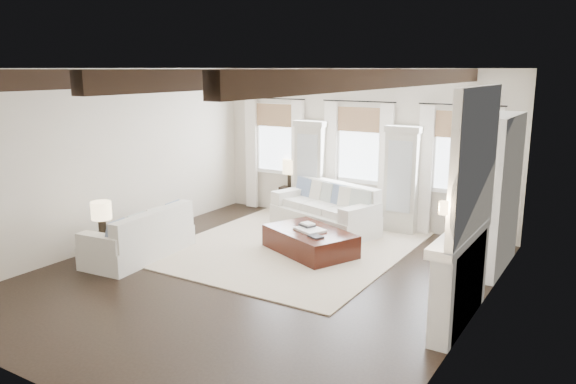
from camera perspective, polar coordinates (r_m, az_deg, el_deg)
The scene contains 16 objects.
ground at distance 8.94m, azimuth -3.06°, elevation -8.53°, with size 7.50×7.50×0.00m, color black.
room_shell at distance 8.82m, azimuth 4.13°, elevation 3.88°, with size 6.54×7.54×3.22m.
area_rug at distance 10.36m, azimuth 0.52°, elevation -5.47°, with size 3.93×4.62×0.02m, color beige.
sofa_back at distance 11.29m, azimuth 3.94°, elevation -1.98°, with size 2.42×1.63×0.95m.
sofa_left at distance 10.00m, azimuth -14.63°, elevation -4.57°, with size 1.07×2.06×0.85m.
ottoman at distance 9.94m, azimuth 2.23°, elevation -5.05°, with size 1.59×1.00×0.42m, color black.
tray at distance 9.85m, azimuth 2.23°, elevation -3.84°, with size 0.50×0.38×0.04m, color white.
book_lower at distance 9.98m, azimuth 1.96°, elevation -3.37°, with size 0.26×0.20×0.04m, color #262628.
book_upper at distance 9.94m, azimuth 2.02°, elevation -3.23°, with size 0.22×0.17×0.03m, color beige.
book_loose at distance 9.47m, azimuth 2.84°, elevation -4.55°, with size 0.24×0.18×0.03m, color #262628.
side_table_front at distance 9.85m, azimuth -18.18°, elevation -5.59°, with size 0.50×0.50×0.50m, color black.
lamp_front at distance 9.68m, azimuth -18.43°, elevation -1.99°, with size 0.33×0.33×0.57m.
side_table_back at distance 12.69m, azimuth 0.26°, elevation -0.75°, with size 0.40×0.40×0.60m, color black.
lamp_back at distance 12.55m, azimuth 0.26°, elevation 2.44°, with size 0.36×0.36×0.62m.
candlestick_near at distance 7.45m, azimuth 14.88°, elevation -10.39°, with size 0.18×0.18×0.87m.
candlestick_far at distance 7.97m, azimuth 16.06°, elevation -9.30°, with size 0.15×0.15×0.75m.
Camera 1 is at (4.78, -6.84, 3.20)m, focal length 35.00 mm.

